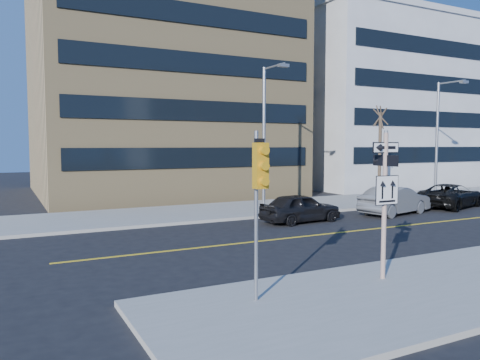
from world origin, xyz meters
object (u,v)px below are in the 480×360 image
parked_car_a (300,208)px  streetlight_a (266,128)px  streetlight_b (440,131)px  sign_pole (385,196)px  parked_car_c (451,196)px  traffic_signal (260,180)px  street_tree_west (381,119)px  parked_car_b (395,200)px

parked_car_a → streetlight_a: bearing=-7.0°
parked_car_a → streetlight_b: size_ratio=0.53×
sign_pole → parked_car_c: 18.20m
parked_car_a → streetlight_a: streetlight_a is taller
traffic_signal → streetlight_a: 15.72m
sign_pole → street_tree_west: bearing=46.7°
sign_pole → traffic_signal: 4.05m
streetlight_a → street_tree_west: (9.00, 0.54, 0.77)m
sign_pole → traffic_signal: bearing=-177.9°
parked_car_b → streetlight_a: bearing=45.2°
parked_car_c → street_tree_west: (-2.14, 3.85, 4.80)m
parked_car_a → parked_car_b: size_ratio=0.90×
parked_car_c → streetlight_b: streetlight_b is taller
sign_pole → streetlight_a: size_ratio=0.51×
parked_car_b → street_tree_west: size_ratio=0.74×
parked_car_b → traffic_signal: bearing=112.8°
streetlight_a → street_tree_west: 9.05m
streetlight_b → street_tree_west: 5.09m
sign_pole → streetlight_b: 22.48m
parked_car_c → streetlight_b: (2.86, 3.31, 4.03)m
streetlight_a → street_tree_west: bearing=3.5°
sign_pole → street_tree_west: (13.00, 13.81, 3.09)m
parked_car_a → parked_car_b: 6.12m
parked_car_b → parked_car_a: bearing=76.5°
sign_pole → parked_car_c: size_ratio=0.78×
traffic_signal → parked_car_c: traffic_signal is taller
streetlight_b → sign_pole: bearing=-143.6°
traffic_signal → parked_car_c: bearing=27.8°
sign_pole → parked_car_a: size_ratio=0.96×
streetlight_a → parked_car_a: bearing=-92.6°
parked_car_a → sign_pole: bearing=153.9°
parked_car_b → streetlight_a: size_ratio=0.59×
street_tree_west → parked_car_c: bearing=-61.0°
sign_pole → parked_car_a: bearing=68.2°
street_tree_west → parked_car_a: bearing=-155.3°
parked_car_c → sign_pole: bearing=106.8°
parked_car_a → parked_car_b: bearing=-96.3°
traffic_signal → street_tree_west: bearing=39.4°
streetlight_b → streetlight_a: bearing=180.0°
parked_car_a → streetlight_a: 5.46m
parked_car_c → streetlight_a: size_ratio=0.65×
parked_car_b → parked_car_c: bearing=-95.3°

